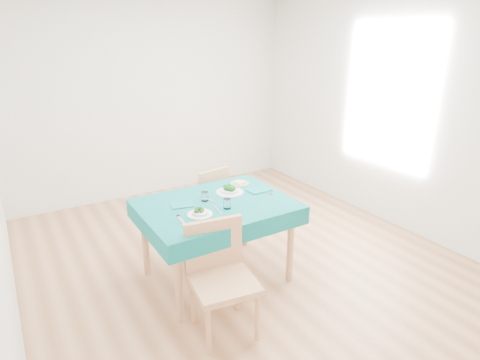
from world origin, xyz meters
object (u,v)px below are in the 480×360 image
chair_near (223,266)px  side_plate (240,183)px  table (217,241)px  chair_far (206,200)px  bowl_far (230,189)px  bowl_near (200,212)px

chair_near → side_plate: chair_near is taller
table → chair_far: 0.79m
chair_far → bowl_far: (-0.04, -0.60, 0.33)m
chair_far → side_plate: chair_far is taller
table → bowl_far: 0.50m
table → bowl_near: bearing=-146.2°
chair_near → bowl_near: chair_near is taller
bowl_far → side_plate: (0.21, 0.16, -0.03)m
chair_near → chair_far: chair_near is taller
chair_far → bowl_near: chair_far is taller
chair_near → side_plate: (0.73, 0.97, 0.19)m
table → chair_near: (-0.30, -0.67, 0.20)m
chair_near → chair_far: size_ratio=1.23×
bowl_far → side_plate: 0.27m
chair_far → bowl_far: size_ratio=3.63×
table → chair_near: chair_near is taller
bowl_near → bowl_far: bowl_far is taller
chair_near → side_plate: size_ratio=6.15×
table → side_plate: side_plate is taller
table → chair_far: size_ratio=1.40×
chair_near → chair_far: 1.52m
chair_far → side_plate: bearing=101.4°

